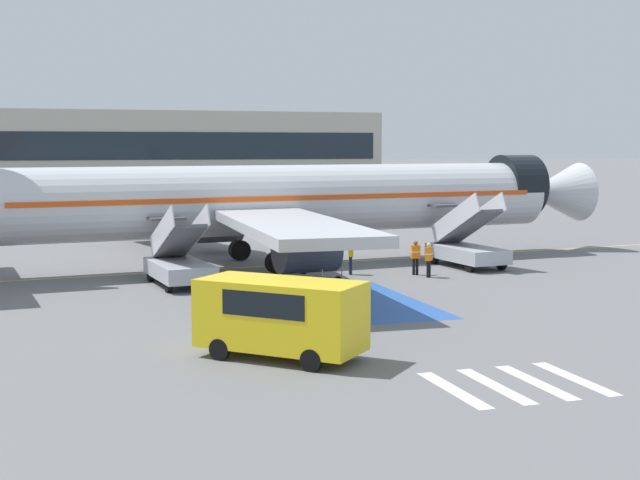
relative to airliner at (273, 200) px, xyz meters
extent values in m
plane|color=slate|center=(0.76, 0.13, -3.40)|extent=(600.00, 600.00, 0.00)
cube|color=gold|center=(0.70, 0.07, -3.40)|extent=(73.75, 7.33, 0.01)
cube|color=#2856A8|center=(0.70, -11.25, -3.40)|extent=(4.35, 9.10, 0.01)
cube|color=silver|center=(-1.70, -24.10, -3.40)|extent=(0.44, 3.60, 0.01)
cube|color=silver|center=(-0.50, -24.10, -3.40)|extent=(0.44, 3.60, 0.01)
cube|color=silver|center=(0.70, -24.10, -3.40)|extent=(0.44, 3.60, 0.01)
cube|color=silver|center=(1.90, -24.10, -3.40)|extent=(0.44, 3.60, 0.01)
cylinder|color=silver|center=(0.70, 0.07, 0.01)|extent=(30.28, 6.44, 3.56)
cone|color=silver|center=(17.62, 1.70, 0.01)|extent=(4.23, 3.85, 3.49)
cylinder|color=black|center=(14.96, 1.45, 0.46)|extent=(2.47, 3.78, 3.59)
cube|color=#DB4C14|center=(0.70, 0.07, 0.19)|extent=(27.89, 6.28, 0.24)
cube|color=silver|center=(-3.12, 7.78, -0.52)|extent=(7.75, 15.95, 0.44)
cylinder|color=#38383D|center=(-1.54, 6.58, -1.79)|extent=(2.85, 2.29, 2.05)
cube|color=silver|center=(-1.57, -8.23, -0.52)|extent=(4.93, 15.55, 0.44)
cylinder|color=#38383D|center=(-0.26, -6.76, -1.79)|extent=(2.85, 2.29, 2.05)
cylinder|color=#38383D|center=(11.18, 1.08, -1.66)|extent=(0.20, 0.20, 2.64)
cylinder|color=black|center=(11.18, 1.08, -2.98)|extent=(0.86, 0.36, 0.84)
cylinder|color=#38383D|center=(-1.12, 2.78, -1.69)|extent=(0.24, 0.24, 2.33)
cylinder|color=black|center=(-1.12, 2.78, -2.85)|extent=(1.15, 0.70, 1.10)
cylinder|color=#38383D|center=(-0.57, -2.95, -1.69)|extent=(0.24, 0.24, 2.33)
cylinder|color=black|center=(-0.57, -2.95, -2.85)|extent=(1.15, 0.70, 1.10)
cube|color=#ADB2BA|center=(9.35, -3.50, -2.70)|extent=(2.65, 4.99, 0.70)
cylinder|color=black|center=(8.26, -1.91, -3.05)|extent=(0.29, 0.72, 0.70)
cylinder|color=black|center=(10.12, -1.73, -3.05)|extent=(0.29, 0.72, 0.70)
cylinder|color=black|center=(8.58, -5.26, -3.05)|extent=(0.29, 0.72, 0.70)
cylinder|color=black|center=(10.44, -5.08, -3.05)|extent=(0.29, 0.72, 0.70)
cube|color=#4C4C51|center=(9.35, -3.50, -1.37)|extent=(1.82, 4.27, 2.11)
cube|color=#4C4C51|center=(9.13, -1.23, -0.38)|extent=(1.75, 1.25, 0.12)
cube|color=silver|center=(8.59, -3.57, -0.89)|extent=(0.49, 4.48, 2.83)
cube|color=silver|center=(10.12, -3.42, -0.89)|extent=(0.49, 4.48, 2.83)
cube|color=#ADB2BA|center=(-5.62, -4.94, -2.70)|extent=(2.65, 4.99, 0.70)
cylinder|color=black|center=(-6.71, -3.36, -3.05)|extent=(0.29, 0.72, 0.70)
cylinder|color=black|center=(-4.85, -3.18, -3.05)|extent=(0.29, 0.72, 0.70)
cylinder|color=black|center=(-6.39, -6.70, -3.05)|extent=(0.29, 0.72, 0.70)
cylinder|color=black|center=(-4.52, -6.53, -3.05)|extent=(0.29, 0.72, 0.70)
cube|color=#4C4C51|center=(-5.62, -4.94, -1.47)|extent=(1.82, 4.26, 1.92)
cube|color=#4C4C51|center=(-5.84, -2.67, -0.58)|extent=(1.75, 1.25, 0.12)
cube|color=silver|center=(-6.38, -5.02, -0.99)|extent=(0.49, 4.44, 2.64)
cube|color=silver|center=(-4.85, -4.87, -0.99)|extent=(0.49, 4.44, 2.64)
cube|color=#38383D|center=(-4.85, 19.96, -2.62)|extent=(3.93, 9.21, 0.60)
cube|color=silver|center=(-5.57, 24.26, -2.12)|extent=(2.67, 2.35, 1.60)
cube|color=black|center=(-5.73, 25.24, -1.80)|extent=(1.98, 0.37, 0.70)
cylinder|color=#B7BCC4|center=(-4.79, 19.57, -1.08)|extent=(3.45, 6.47, 2.48)
cylinder|color=gold|center=(-4.79, 19.57, -1.08)|extent=(2.55, 0.76, 2.53)
cylinder|color=black|center=(-6.67, 23.68, -2.92)|extent=(0.43, 0.99, 0.96)
cylinder|color=black|center=(-4.33, 24.07, -2.92)|extent=(0.43, 0.99, 0.96)
cylinder|color=black|center=(-5.94, 19.28, -2.92)|extent=(0.43, 0.99, 0.96)
cylinder|color=black|center=(-3.60, 19.67, -2.92)|extent=(0.43, 0.99, 0.96)
cylinder|color=black|center=(-5.53, 16.84, -2.92)|extent=(0.43, 0.99, 0.96)
cylinder|color=black|center=(-3.19, 17.23, -2.92)|extent=(0.43, 0.99, 0.96)
cube|color=yellow|center=(-5.00, -19.49, -2.08)|extent=(4.90, 4.85, 2.00)
cube|color=black|center=(-5.00, -19.49, -1.64)|extent=(3.36, 3.36, 0.72)
cylinder|color=black|center=(-3.26, -19.85, -3.08)|extent=(0.60, 0.59, 0.64)
cylinder|color=black|center=(-4.60, -21.21, -3.08)|extent=(0.60, 0.59, 0.64)
cylinder|color=black|center=(-5.40, -17.76, -3.08)|extent=(0.60, 0.59, 0.64)
cylinder|color=black|center=(-6.73, -19.12, -3.08)|extent=(0.60, 0.59, 0.64)
cube|color=gray|center=(0.04, -6.49, -3.14)|extent=(2.66, 3.00, 0.12)
cylinder|color=black|center=(1.14, -7.02, -3.20)|extent=(0.30, 0.39, 0.40)
cylinder|color=black|center=(0.06, -7.71, -3.20)|extent=(0.30, 0.39, 0.40)
cylinder|color=black|center=(0.02, -5.27, -3.20)|extent=(0.30, 0.39, 0.40)
cylinder|color=black|center=(-1.05, -5.95, -3.20)|extent=(0.30, 0.39, 0.40)
cylinder|color=gray|center=(1.27, -7.13, -2.81)|extent=(0.05, 0.05, 0.55)
cylinder|color=gray|center=(0.10, -7.87, -2.81)|extent=(0.05, 0.05, 0.55)
cylinder|color=gray|center=(-0.02, -5.11, -2.81)|extent=(0.05, 0.05, 0.55)
cylinder|color=gray|center=(-1.18, -5.85, -2.81)|extent=(0.05, 0.05, 0.55)
cylinder|color=#191E38|center=(2.72, -4.29, -2.96)|extent=(0.14, 0.14, 0.88)
cylinder|color=#191E38|center=(2.76, -4.12, -2.96)|extent=(0.14, 0.14, 0.88)
cube|color=yellow|center=(2.74, -4.21, -2.18)|extent=(0.31, 0.46, 0.70)
cube|color=silver|center=(2.74, -4.21, -2.18)|extent=(0.33, 0.47, 0.06)
sphere|color=#9E704C|center=(2.74, -4.21, -1.71)|extent=(0.24, 0.24, 0.24)
cylinder|color=black|center=(6.00, -6.15, -3.00)|extent=(0.14, 0.14, 0.80)
cylinder|color=black|center=(5.87, -6.26, -3.00)|extent=(0.14, 0.14, 0.80)
cube|color=orange|center=(5.93, -6.20, -2.29)|extent=(0.46, 0.45, 0.63)
cube|color=silver|center=(5.93, -6.20, -2.29)|extent=(0.47, 0.46, 0.06)
sphere|color=beige|center=(5.93, -6.20, -1.86)|extent=(0.22, 0.22, 0.22)
cylinder|color=black|center=(0.30, -3.59, -2.98)|extent=(0.14, 0.14, 0.85)
cylinder|color=black|center=(0.30, -3.76, -2.98)|extent=(0.14, 0.14, 0.85)
cube|color=orange|center=(0.30, -3.68, -2.21)|extent=(0.22, 0.42, 0.67)
cube|color=silver|center=(0.30, -3.68, -2.21)|extent=(0.23, 0.43, 0.06)
sphere|color=beige|center=(0.30, -3.68, -1.76)|extent=(0.23, 0.23, 0.23)
cylinder|color=black|center=(5.60, -5.24, -3.00)|extent=(0.14, 0.14, 0.80)
cylinder|color=black|center=(5.77, -5.25, -3.00)|extent=(0.14, 0.14, 0.80)
cube|color=orange|center=(5.69, -5.24, -2.28)|extent=(0.43, 0.24, 0.64)
cube|color=silver|center=(5.69, -5.24, -2.28)|extent=(0.44, 0.25, 0.06)
sphere|color=brown|center=(5.69, -5.24, -1.86)|extent=(0.22, 0.22, 0.22)
cube|color=#B2AD9E|center=(3.46, 87.51, 2.12)|extent=(70.97, 12.00, 11.04)
cube|color=#19232D|center=(3.46, 81.46, 2.67)|extent=(68.13, 0.10, 3.86)
camera|label=1|loc=(-11.83, -44.15, 2.84)|focal=50.00mm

